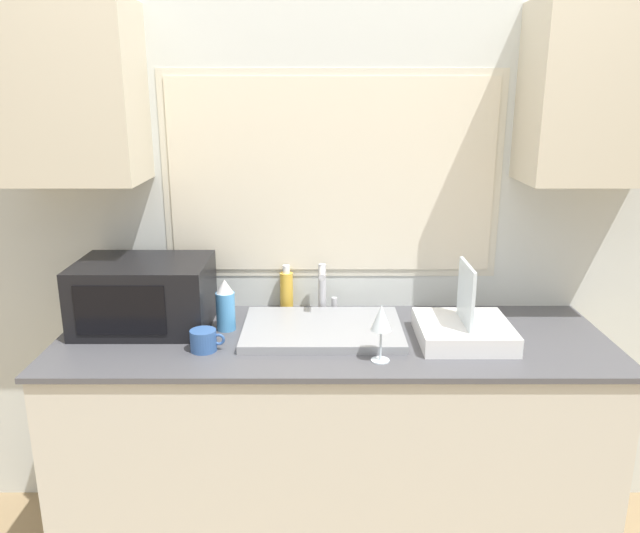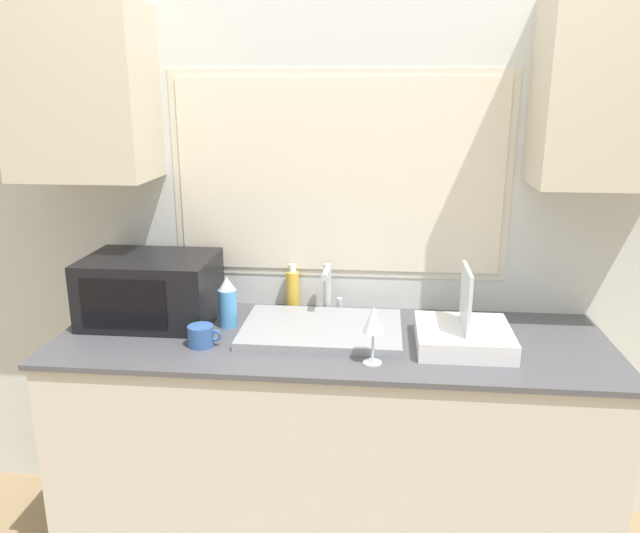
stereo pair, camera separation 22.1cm
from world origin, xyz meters
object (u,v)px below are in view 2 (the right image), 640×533
Objects in this scene: dish_rack at (464,334)px; mug_near_sink at (201,336)px; soap_bottle at (293,289)px; microwave at (151,289)px; spray_bottle at (228,303)px; wine_glass at (373,321)px; faucet at (328,285)px.

mug_near_sink is (-0.93, -0.09, -0.01)m from dish_rack.
mug_near_sink is (-0.27, -0.43, -0.05)m from soap_bottle.
soap_bottle is (0.53, 0.20, -0.05)m from microwave.
microwave is 0.57m from soap_bottle.
soap_bottle is at bearing 152.70° from dish_rack.
dish_rack is 1.67× the size of spray_bottle.
wine_glass reaches higher than soap_bottle.
spray_bottle is 1.05× the size of soap_bottle.
faucet is at bearing 112.07° from wine_glass.
microwave is 2.47× the size of wine_glass.
wine_glass is at bearing -27.02° from spray_bottle.
spray_bottle reaches higher than soap_bottle.
spray_bottle reaches higher than mug_near_sink.
microwave reaches higher than wine_glass.
microwave is 1.50× the size of dish_rack.
dish_rack reaches higher than soap_bottle.
microwave is at bearing -167.86° from faucet.
faucet reaches higher than soap_bottle.
spray_bottle is 0.32m from soap_bottle.
soap_bottle is 0.63m from wine_glass.
microwave reaches higher than mug_near_sink.
dish_rack is at bearing -7.13° from spray_bottle.
microwave reaches higher than spray_bottle.
dish_rack is 0.89m from spray_bottle.
dish_rack reaches higher than mug_near_sink.
wine_glass is (0.88, -0.32, 0.02)m from microwave.
mug_near_sink is 0.61× the size of wine_glass.
spray_bottle is (-0.37, -0.18, -0.02)m from faucet.
soap_bottle is at bearing 20.35° from microwave.
faucet is 0.57m from mug_near_sink.
mug_near_sink is at bearing 171.96° from wine_glass.
dish_rack reaches higher than microwave.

